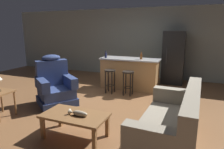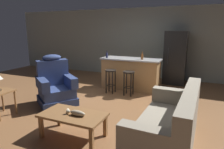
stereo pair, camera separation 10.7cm
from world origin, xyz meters
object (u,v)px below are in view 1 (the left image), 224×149
at_px(refrigerator, 174,58).
at_px(bar_stool_left, 110,77).
at_px(couch, 172,126).
at_px(fish_figurine, 78,113).
at_px(coffee_table, 75,117).
at_px(bottle_short_amber, 141,56).
at_px(kitchen_island, 130,73).
at_px(recliner_near_lamp, 55,87).
at_px(bar_stool_right, 128,79).
at_px(bottle_tall_green, 106,55).

bearing_deg(refrigerator, bar_stool_left, -130.33).
distance_m(couch, refrigerator, 4.04).
relative_size(bar_stool_left, refrigerator, 0.39).
height_order(fish_figurine, refrigerator, refrigerator).
distance_m(coffee_table, bottle_short_amber, 3.16).
distance_m(bar_stool_left, refrigerator, 2.43).
bearing_deg(kitchen_island, fish_figurine, -87.98).
xyz_separation_m(fish_figurine, bottle_short_amber, (0.25, 3.09, 0.57)).
xyz_separation_m(fish_figurine, kitchen_island, (-0.11, 3.16, 0.02)).
relative_size(couch, bar_stool_left, 2.83).
height_order(coffee_table, recliner_near_lamp, recliner_near_lamp).
height_order(coffee_table, bar_stool_left, bar_stool_left).
distance_m(couch, bottle_short_amber, 3.05).
height_order(couch, bottle_short_amber, bottle_short_amber).
bearing_deg(refrigerator, fish_figurine, -103.52).
bearing_deg(coffee_table, kitchen_island, 90.55).
distance_m(coffee_table, bar_stool_right, 2.51).
bearing_deg(fish_figurine, coffee_table, 161.95).
distance_m(bar_stool_right, refrigerator, 2.13).
relative_size(coffee_table, recliner_near_lamp, 0.92).
distance_m(coffee_table, couch, 1.59).
height_order(coffee_table, bottle_tall_green, bottle_tall_green).
relative_size(coffee_table, couch, 0.57).
xyz_separation_m(kitchen_island, bar_stool_right, (0.15, -0.63, -0.01)).
relative_size(kitchen_island, bottle_short_amber, 7.94).
bearing_deg(recliner_near_lamp, refrigerator, 88.01).
relative_size(bar_stool_left, bar_stool_right, 1.00).
bearing_deg(recliner_near_lamp, couch, 19.94).
height_order(coffee_table, bar_stool_right, bar_stool_right).
relative_size(fish_figurine, refrigerator, 0.19).
bearing_deg(bar_stool_right, refrigerator, 61.21).
distance_m(coffee_table, kitchen_island, 3.14).
xyz_separation_m(coffee_table, refrigerator, (1.13, 4.33, 0.52)).
relative_size(couch, refrigerator, 1.10).
bearing_deg(recliner_near_lamp, kitchen_island, 92.05).
distance_m(coffee_table, recliner_near_lamp, 1.81).
distance_m(recliner_near_lamp, kitchen_island, 2.33).
relative_size(bar_stool_left, bottle_tall_green, 3.09).
bearing_deg(refrigerator, bar_stool_right, -118.79).
relative_size(bar_stool_right, bottle_short_amber, 3.00).
bearing_deg(bar_stool_right, bottle_short_amber, 69.70).
xyz_separation_m(recliner_near_lamp, bottle_short_amber, (1.68, 1.86, 0.61)).
distance_m(fish_figurine, bottle_short_amber, 3.16).
bearing_deg(kitchen_island, bar_stool_left, -121.99).
height_order(recliner_near_lamp, bar_stool_left, recliner_near_lamp).
xyz_separation_m(kitchen_island, bottle_tall_green, (-0.72, -0.18, 0.56)).
height_order(couch, bar_stool_left, couch).
relative_size(fish_figurine, recliner_near_lamp, 0.28).
height_order(couch, kitchen_island, kitchen_island).
xyz_separation_m(bar_stool_right, bottle_tall_green, (-0.88, 0.45, 0.56)).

